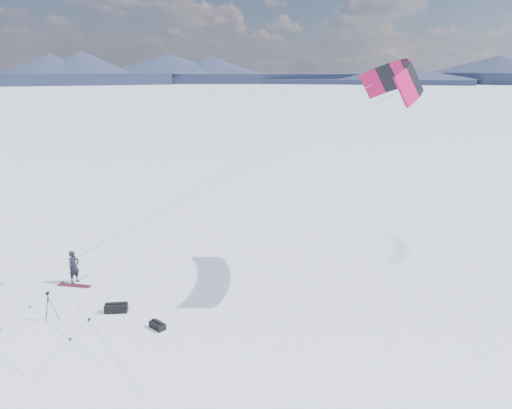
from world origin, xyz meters
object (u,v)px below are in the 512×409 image
(tripod, at_px, (48,302))
(snowboard, at_px, (75,285))
(gear_bag_b, at_px, (157,325))
(snowkiter, at_px, (76,282))
(gear_bag_a, at_px, (116,308))

(tripod, bearing_deg, snowboard, 73.91)
(tripod, relative_size, gear_bag_b, 1.59)
(tripod, bearing_deg, snowkiter, 75.13)
(snowkiter, bearing_deg, snowboard, -134.68)
(snowkiter, relative_size, gear_bag_b, 2.06)
(snowkiter, height_order, snowboard, snowkiter)
(snowkiter, height_order, gear_bag_b, snowkiter)
(snowboard, height_order, gear_bag_b, gear_bag_b)
(snowkiter, xyz_separation_m, gear_bag_a, (3.44, -2.12, 0.18))
(snowboard, distance_m, gear_bag_b, 6.09)
(gear_bag_b, bearing_deg, snowkiter, -179.45)
(gear_bag_a, relative_size, gear_bag_b, 1.33)
(gear_bag_b, bearing_deg, tripod, -146.04)
(snowboard, bearing_deg, tripod, -76.71)
(gear_bag_a, bearing_deg, tripod, -170.29)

